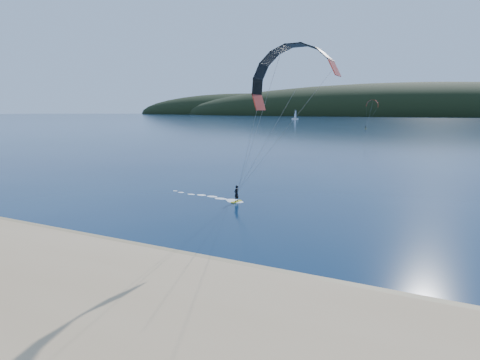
% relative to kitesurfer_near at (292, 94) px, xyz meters
% --- Properties ---
extents(ground, '(1800.00, 1800.00, 0.00)m').
position_rel_kitesurfer_near_xyz_m(ground, '(-2.75, -17.47, -11.92)').
color(ground, '#071D3A').
rests_on(ground, ground).
extents(wet_sand, '(220.00, 2.50, 0.10)m').
position_rel_kitesurfer_near_xyz_m(wet_sand, '(-2.75, -12.97, -11.87)').
color(wet_sand, '#977C57').
rests_on(wet_sand, ground).
extents(headland, '(1200.00, 310.00, 140.00)m').
position_rel_kitesurfer_near_xyz_m(headland, '(-2.12, 727.82, -11.92)').
color(headland, black).
rests_on(headland, ground).
extents(kitesurfer_near, '(23.47, 7.83, 16.06)m').
position_rel_kitesurfer_near_xyz_m(kitesurfer_near, '(0.00, 0.00, 0.00)').
color(kitesurfer_near, yellow).
rests_on(kitesurfer_near, ground).
extents(kitesurfer_far, '(7.21, 4.93, 14.34)m').
position_rel_kitesurfer_near_xyz_m(kitesurfer_far, '(-19.66, 187.08, 0.24)').
color(kitesurfer_far, yellow).
rests_on(kitesurfer_far, ground).
extents(sailboat, '(7.81, 4.82, 10.86)m').
position_rel_kitesurfer_near_xyz_m(sailboat, '(-125.04, 375.75, -11.12)').
color(sailboat, white).
rests_on(sailboat, ground).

